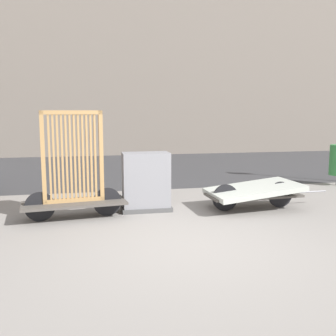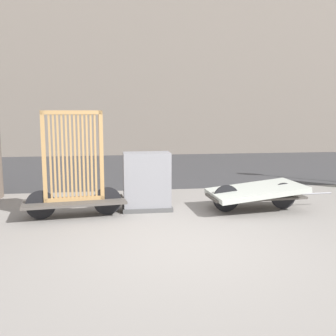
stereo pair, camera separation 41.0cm
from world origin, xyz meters
TOP-DOWN VIEW (x-y plane):
  - ground_plane at (0.00, 0.00)m, footprint 60.00×60.00m
  - road_strip at (0.00, 7.91)m, footprint 56.00×7.71m
  - building_facade at (0.00, 13.77)m, footprint 48.00×4.00m
  - bike_cart_with_bedframe at (-1.67, 1.82)m, footprint 2.50×0.92m
  - bike_cart_with_mattress at (1.68, 1.82)m, footprint 2.49×1.18m
  - utility_cabinet at (-0.36, 2.14)m, footprint 0.93×0.53m

SIDE VIEW (x-z plane):
  - ground_plane at x=0.00m, z-range 0.00..0.00m
  - road_strip at x=0.00m, z-range 0.00..0.01m
  - bike_cart_with_mattress at x=1.68m, z-range 0.10..0.61m
  - utility_cabinet at x=-0.36m, z-range -0.04..1.06m
  - bike_cart_with_bedframe at x=-1.67m, z-range -0.30..1.59m
  - building_facade at x=0.00m, z-range 0.00..12.84m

